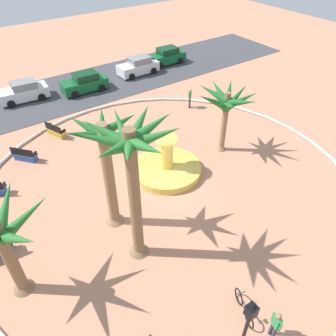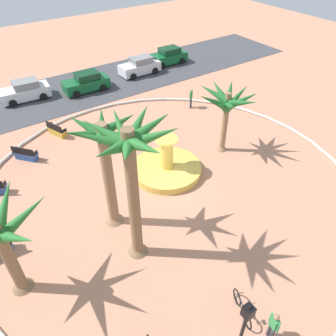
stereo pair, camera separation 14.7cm
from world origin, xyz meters
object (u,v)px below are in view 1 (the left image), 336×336
palm_tree_by_curb (132,162)px  person_cyclist_photo (190,97)px  fountain (167,168)px  lamppost (245,330)px  bench_southwest (25,156)px  person_cyclist_helmet (275,324)px  bench_west (56,131)px  parked_car_rightmost (166,56)px  parked_car_third (138,66)px  palm_tree_mid_plaza (106,156)px  parked_car_leftmost (24,92)px  bicycle_red_frame (244,308)px  parked_car_second (85,83)px  palm_tree_near_fountain (227,103)px  palm_tree_far_side (0,240)px

palm_tree_by_curb → person_cyclist_photo: size_ratio=4.33×
fountain → lamppost: 11.41m
palm_tree_by_curb → lamppost: palm_tree_by_curb is taller
palm_tree_by_curb → bench_southwest: (-2.29, 10.55, -5.13)m
palm_tree_by_curb → person_cyclist_helmet: 8.12m
bench_west → parked_car_rightmost: size_ratio=0.41×
person_cyclist_photo → bench_southwest: bearing=177.9°
bench_west → parked_car_third: parked_car_third is taller
palm_tree_mid_plaza → parked_car_third: palm_tree_mid_plaza is taller
fountain → parked_car_leftmost: fountain is taller
palm_tree_mid_plaza → person_cyclist_helmet: 9.67m
fountain → parked_car_leftmost: (-4.30, 15.02, 0.43)m
bench_southwest → bicycle_red_frame: (4.18, -15.62, 0.04)m
parked_car_second → parked_car_third: size_ratio=1.01×
palm_tree_mid_plaza → palm_tree_by_curb: bearing=-89.4°
person_cyclist_helmet → parked_car_rightmost: 28.49m
bench_southwest → parked_car_rightmost: size_ratio=0.38×
bicycle_red_frame → parked_car_leftmost: (-1.63, 24.31, 0.40)m
bicycle_red_frame → bench_west: bearing=94.8°
parked_car_third → fountain: bearing=-114.7°
palm_tree_by_curb → person_cyclist_photo: palm_tree_by_curb is taller
palm_tree_by_curb → parked_car_leftmost: bearing=89.2°
palm_tree_near_fountain → parked_car_leftmost: size_ratio=1.09×
lamppost → bicycle_red_frame: bearing=37.6°
fountain → palm_tree_mid_plaza: palm_tree_mid_plaza is taller
parked_car_third → bicycle_red_frame: bearing=-111.4°
person_cyclist_helmet → parked_car_leftmost: 25.67m
person_cyclist_helmet → palm_tree_by_curb: bearing=108.4°
palm_tree_mid_plaza → parked_car_leftmost: bearing=89.0°
palm_tree_mid_plaza → parked_car_rightmost: palm_tree_mid_plaza is taller
person_cyclist_helmet → bicycle_red_frame: bearing=99.9°
bicycle_red_frame → palm_tree_by_curb: bearing=110.5°
palm_tree_far_side → parked_car_second: 19.81m
person_cyclist_helmet → parked_car_rightmost: parked_car_rightmost is taller
palm_tree_far_side → lamppost: bearing=-53.3°
parked_car_third → parked_car_second: bearing=-174.5°
palm_tree_mid_plaza → fountain: bearing=21.2°
bicycle_red_frame → person_cyclist_photo: (9.07, 15.14, 0.55)m
palm_tree_by_curb → parked_car_third: 22.05m
bench_west → parked_car_rightmost: parked_car_rightmost is taller
palm_tree_by_curb → person_cyclist_helmet: size_ratio=4.47×
lamppost → parked_car_leftmost: size_ratio=0.95×
bicycle_red_frame → parked_car_second: bearing=81.8°
palm_tree_far_side → bench_southwest: size_ratio=2.98×
parked_car_rightmost → bench_southwest: bearing=-153.6°
bench_west → parked_car_rightmost: 16.03m
lamppost → bicycle_red_frame: lamppost is taller
bench_southwest → parked_car_second: parked_car_second is taller
fountain → person_cyclist_photo: 8.70m
lamppost → bicycle_red_frame: (1.50, 1.16, -1.91)m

